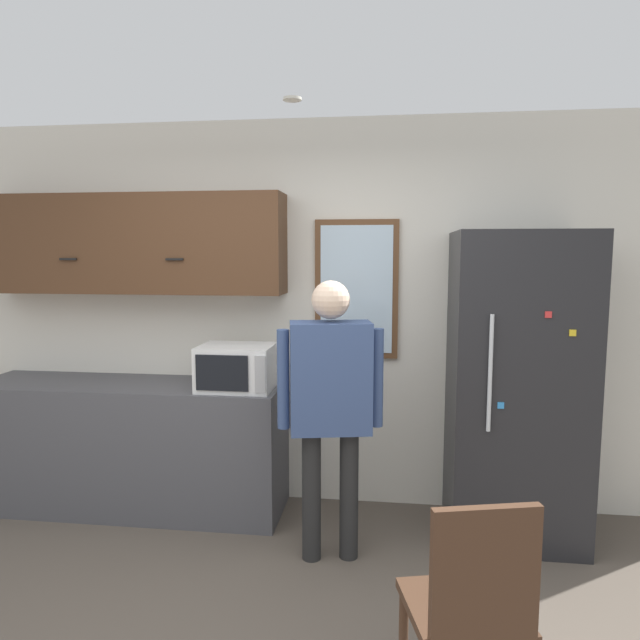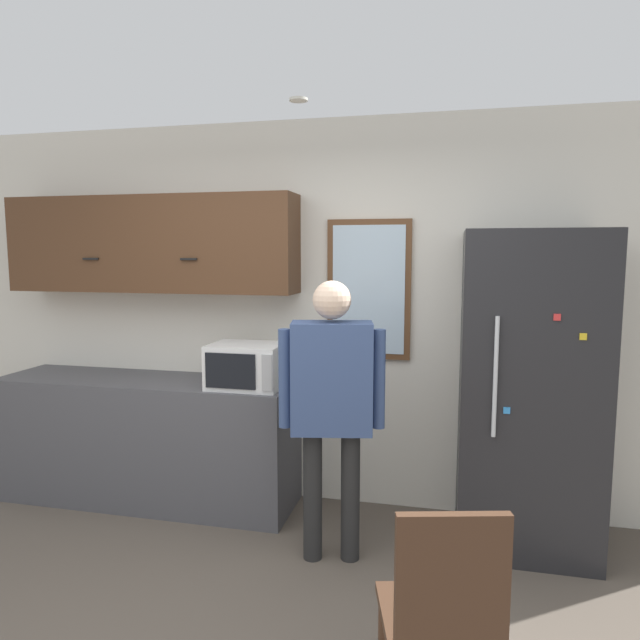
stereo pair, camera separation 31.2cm
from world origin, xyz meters
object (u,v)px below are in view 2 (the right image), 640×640
at_px(microwave, 247,366).
at_px(person, 332,393).
at_px(chair, 443,611).
at_px(refrigerator, 528,391).

xyz_separation_m(microwave, person, (0.67, -0.42, -0.04)).
relative_size(microwave, person, 0.29).
distance_m(person, chair, 1.39).
bearing_deg(microwave, person, -32.40).
xyz_separation_m(microwave, refrigerator, (1.79, 0.02, -0.08)).
xyz_separation_m(person, chair, (0.65, -1.13, -0.50)).
xyz_separation_m(microwave, chair, (1.32, -1.55, -0.54)).
height_order(microwave, refrigerator, refrigerator).
bearing_deg(microwave, refrigerator, 0.78).
xyz_separation_m(refrigerator, chair, (-0.46, -1.57, -0.46)).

